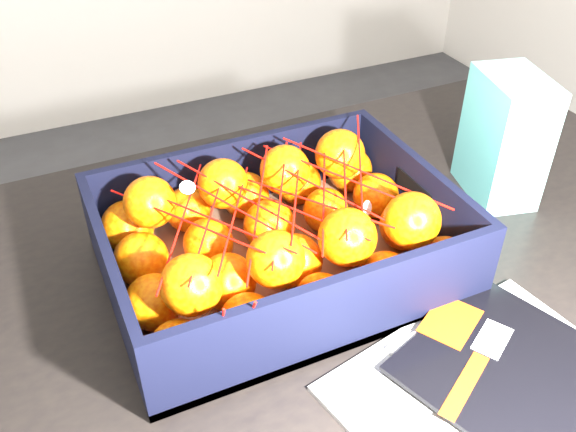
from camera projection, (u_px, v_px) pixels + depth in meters
name	position (u px, v px, depth m)	size (l,w,h in m)	color
ground	(283.00, 415.00, 1.53)	(3.50, 3.50, 0.00)	#353537
table	(351.00, 305.00, 0.92)	(1.21, 0.81, 0.75)	black
magazine_stack	(520.00, 402.00, 0.66)	(0.37, 0.33, 0.02)	#B7B6B2
produce_crate	(279.00, 249.00, 0.82)	(0.44, 0.33, 0.12)	#935E43
clementine_heap	(279.00, 233.00, 0.80)	(0.42, 0.31, 0.13)	#F96005
mesh_net	(276.00, 203.00, 0.76)	(0.37, 0.29, 0.09)	red
retail_carton	(504.00, 138.00, 0.93)	(0.09, 0.13, 0.19)	silver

